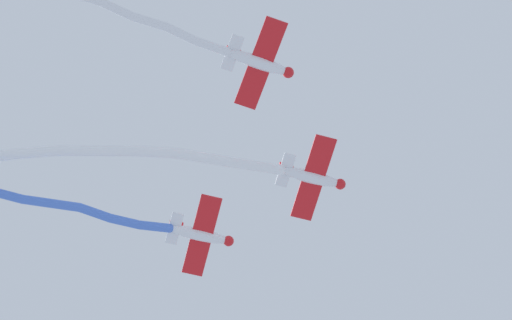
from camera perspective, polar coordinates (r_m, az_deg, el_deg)
airplane_lead at (r=83.34m, az=3.11°, el=-0.95°), size 5.63×7.50×1.86m
smoke_trail_lead at (r=84.08m, az=-7.97°, el=0.20°), size 26.37×10.78×2.72m
airplane_left_wing at (r=85.62m, az=-3.00°, el=-4.10°), size 5.65×7.51×1.86m
smoke_trail_left_wing at (r=84.94m, az=-10.13°, el=-2.57°), size 16.94×2.22×1.69m
airplane_right_wing at (r=80.01m, az=0.22°, el=5.32°), size 5.51×7.40×1.86m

